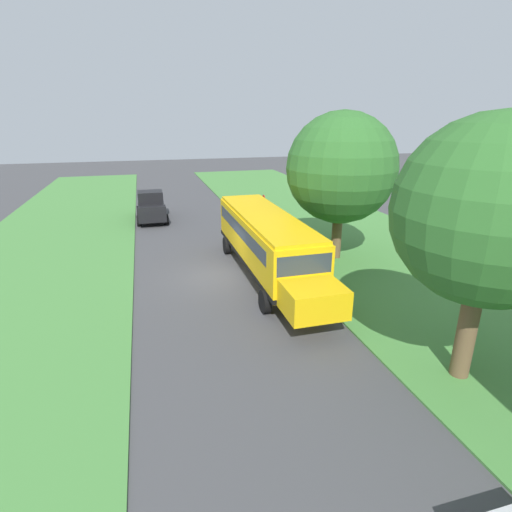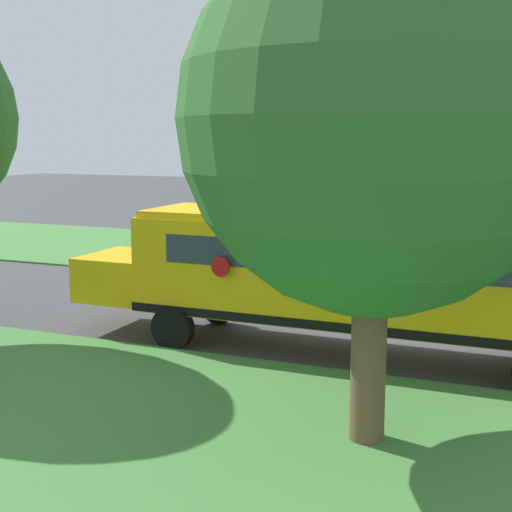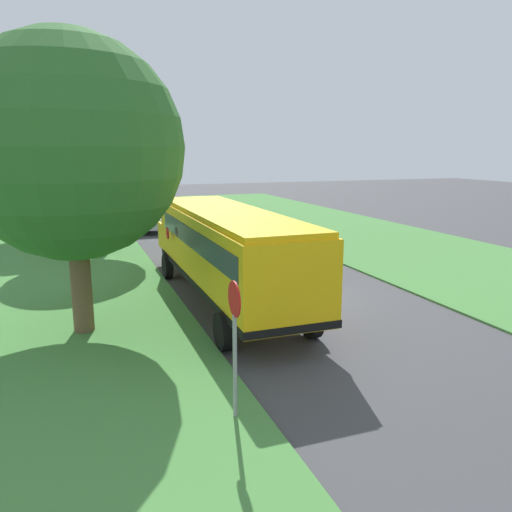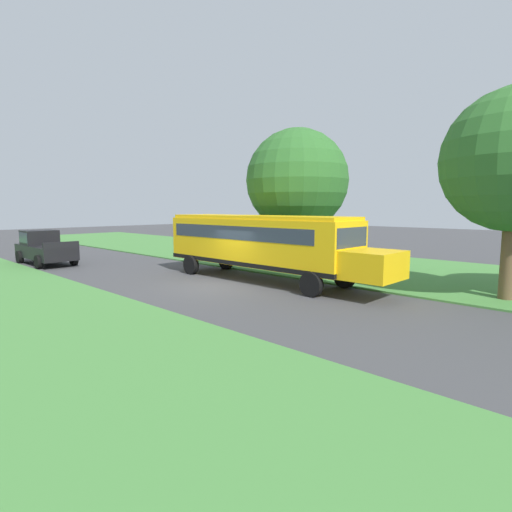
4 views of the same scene
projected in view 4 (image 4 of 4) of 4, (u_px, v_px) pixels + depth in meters
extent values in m
plane|color=#424244|center=(213.00, 286.00, 18.05)|extent=(120.00, 120.00, 0.00)
cube|color=#47843D|center=(335.00, 263.00, 25.20)|extent=(12.00, 80.00, 0.08)
cube|color=yellow|center=(257.00, 241.00, 19.48)|extent=(2.50, 10.50, 2.20)
cube|color=yellow|center=(373.00, 265.00, 15.28)|extent=(2.20, 1.90, 1.10)
cube|color=yellow|center=(257.00, 217.00, 19.34)|extent=(2.35, 10.29, 0.16)
cube|color=black|center=(257.00, 261.00, 19.60)|extent=(2.54, 10.54, 0.20)
cube|color=#2D3842|center=(252.00, 232.00, 19.63)|extent=(2.53, 9.24, 0.64)
cube|color=#2D3842|center=(351.00, 237.00, 15.84)|extent=(2.25, 0.12, 0.80)
cylinder|color=red|center=(323.00, 240.00, 18.50)|extent=(0.03, 0.44, 0.44)
cylinder|color=black|center=(345.00, 277.00, 17.65)|extent=(0.30, 1.00, 1.00)
cylinder|color=black|center=(311.00, 284.00, 15.86)|extent=(0.30, 1.00, 1.00)
cylinder|color=black|center=(226.00, 260.00, 23.07)|extent=(0.30, 1.00, 1.00)
cylinder|color=black|center=(191.00, 265.00, 21.28)|extent=(0.30, 1.00, 1.00)
cube|color=black|center=(46.00, 252.00, 25.01)|extent=(2.00, 5.40, 0.80)
cube|color=black|center=(40.00, 237.00, 25.56)|extent=(1.90, 1.70, 0.90)
cube|color=#2D3842|center=(40.00, 237.00, 25.55)|extent=(1.94, 1.53, 0.63)
cube|color=black|center=(61.00, 245.00, 23.14)|extent=(2.00, 0.16, 0.36)
cylinder|color=black|center=(20.00, 257.00, 25.55)|extent=(0.28, 0.80, 0.80)
cylinder|color=black|center=(53.00, 254.00, 26.98)|extent=(0.28, 0.80, 0.80)
cylinder|color=black|center=(39.00, 262.00, 23.13)|extent=(0.28, 0.80, 0.80)
cylinder|color=black|center=(74.00, 259.00, 24.56)|extent=(0.28, 0.80, 0.80)
cylinder|color=brown|center=(296.00, 243.00, 23.62)|extent=(0.56, 0.56, 2.90)
sphere|color=#2D6628|center=(297.00, 180.00, 23.18)|extent=(5.92, 5.92, 5.92)
sphere|color=#2D6628|center=(295.00, 174.00, 22.98)|extent=(3.49, 3.49, 3.49)
cylinder|color=brown|center=(509.00, 258.00, 15.05)|extent=(0.56, 0.56, 3.29)
cylinder|color=gray|center=(200.00, 246.00, 25.88)|extent=(0.08, 0.08, 2.10)
cylinder|color=red|center=(200.00, 225.00, 25.72)|extent=(0.03, 0.68, 0.68)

